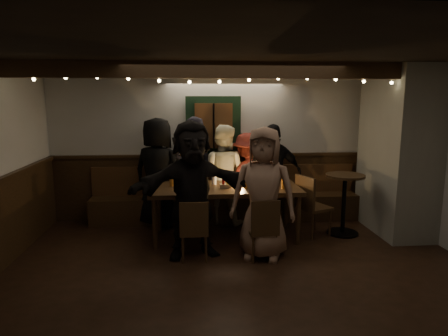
{
  "coord_description": "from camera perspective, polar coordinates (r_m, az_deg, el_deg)",
  "views": [
    {
      "loc": [
        -0.6,
        -4.46,
        2.14
      ],
      "look_at": [
        -0.09,
        1.6,
        1.05
      ],
      "focal_mm": 32.0,
      "sensor_mm": 36.0,
      "label": 1
    }
  ],
  "objects": [
    {
      "name": "room",
      "position": [
        6.21,
        10.8,
        0.09
      ],
      "size": [
        6.02,
        5.01,
        2.62
      ],
      "color": "black",
      "rests_on": "ground"
    },
    {
      "name": "dining_table",
      "position": [
        6.05,
        0.15,
        -3.32
      ],
      "size": [
        2.24,
        0.96,
        0.97
      ],
      "color": "black",
      "rests_on": "ground"
    },
    {
      "name": "chair_near_left",
      "position": [
        5.26,
        -4.29,
        -8.44
      ],
      "size": [
        0.38,
        0.38,
        0.82
      ],
      "color": "black",
      "rests_on": "ground"
    },
    {
      "name": "chair_near_right",
      "position": [
        5.29,
        5.67,
        -8.29
      ],
      "size": [
        0.41,
        0.41,
        0.84
      ],
      "color": "black",
      "rests_on": "ground"
    },
    {
      "name": "chair_end",
      "position": [
        6.3,
        12.16,
        -4.81
      ],
      "size": [
        0.57,
        0.57,
        0.96
      ],
      "color": "black",
      "rests_on": "ground"
    },
    {
      "name": "high_top",
      "position": [
        6.51,
        16.79,
        -3.93
      ],
      "size": [
        0.6,
        0.6,
        0.96
      ],
      "color": "black",
      "rests_on": "ground"
    },
    {
      "name": "person_a",
      "position": [
        6.68,
        -9.41,
        -0.65
      ],
      "size": [
        1.04,
        0.89,
        1.81
      ],
      "primitive_type": "imported",
      "rotation": [
        0.0,
        0.0,
        2.71
      ],
      "color": "black",
      "rests_on": "ground"
    },
    {
      "name": "person_b",
      "position": [
        6.7,
        -4.42,
        -0.44
      ],
      "size": [
        0.75,
        0.59,
        1.82
      ],
      "primitive_type": "imported",
      "rotation": [
        0.0,
        0.0,
        3.39
      ],
      "color": "black",
      "rests_on": "ground"
    },
    {
      "name": "person_c",
      "position": [
        6.77,
        -0.21,
        -0.91
      ],
      "size": [
        1.0,
        0.9,
        1.68
      ],
      "primitive_type": "imported",
      "rotation": [
        0.0,
        0.0,
        2.76
      ],
      "color": "beige",
      "rests_on": "ground"
    },
    {
      "name": "person_d",
      "position": [
        6.84,
        3.43,
        -1.41
      ],
      "size": [
        1.14,
        0.92,
        1.54
      ],
      "primitive_type": "imported",
      "rotation": [
        0.0,
        0.0,
        3.55
      ],
      "color": "maroon",
      "rests_on": "ground"
    },
    {
      "name": "person_e",
      "position": [
        6.81,
        7.11,
        -0.87
      ],
      "size": [
        1.04,
        0.53,
        1.69
      ],
      "primitive_type": "imported",
      "rotation": [
        0.0,
        0.0,
        3.27
      ],
      "color": "black",
      "rests_on": "ground"
    },
    {
      "name": "person_f",
      "position": [
        5.34,
        -4.55,
        -3.05
      ],
      "size": [
        1.79,
        0.89,
        1.85
      ],
      "primitive_type": "imported",
      "rotation": [
        0.0,
        0.0,
        0.21
      ],
      "color": "black",
      "rests_on": "ground"
    },
    {
      "name": "person_g",
      "position": [
        5.3,
        5.61,
        -3.63
      ],
      "size": [
        0.99,
        0.8,
        1.76
      ],
      "primitive_type": "imported",
      "rotation": [
        0.0,
        0.0,
        -0.31
      ],
      "color": "#916A53",
      "rests_on": "ground"
    }
  ]
}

